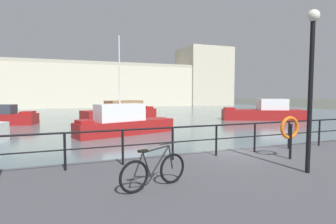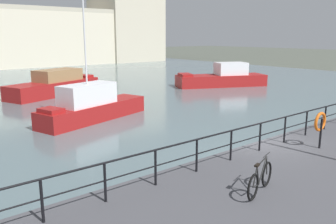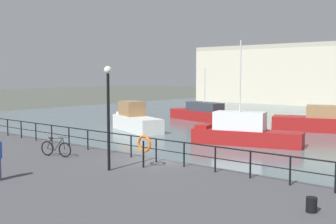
# 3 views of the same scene
# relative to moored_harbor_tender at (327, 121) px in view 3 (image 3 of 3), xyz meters

# --- Properties ---
(ground_plane) EXTENTS (240.00, 240.00, 0.00)m
(ground_plane) POSITION_rel_moored_harbor_tender_xyz_m (-0.06, -21.66, -0.91)
(ground_plane) COLOR #4C5147
(quay_promenade) EXTENTS (56.00, 13.00, 0.97)m
(quay_promenade) POSITION_rel_moored_harbor_tender_xyz_m (-0.06, -28.16, -0.42)
(quay_promenade) COLOR #47474C
(quay_promenade) RESTS_ON ground_plane
(moored_harbor_tender) EXTENTS (8.93, 5.24, 2.24)m
(moored_harbor_tender) POSITION_rel_moored_harbor_tender_xyz_m (0.00, 0.00, 0.00)
(moored_harbor_tender) COLOR maroon
(moored_harbor_tender) RESTS_ON water_basin
(moored_small_launch) EXTENTS (6.66, 4.10, 2.53)m
(moored_small_launch) POSITION_rel_moored_harbor_tender_xyz_m (-13.00, -10.07, 0.03)
(moored_small_launch) COLOR white
(moored_small_launch) RESTS_ON water_basin
(moored_cabin_cruiser) EXTENTS (9.31, 4.26, 5.55)m
(moored_cabin_cruiser) POSITION_rel_moored_harbor_tender_xyz_m (-13.02, 0.11, -0.11)
(moored_cabin_cruiser) COLOR maroon
(moored_cabin_cruiser) RESTS_ON water_basin
(moored_white_yacht) EXTENTS (7.84, 3.96, 7.26)m
(moored_white_yacht) POSITION_rel_moored_harbor_tender_xyz_m (-1.92, -10.56, 0.01)
(moored_white_yacht) COLOR maroon
(moored_white_yacht) RESTS_ON water_basin
(quay_railing) EXTENTS (24.24, 0.07, 1.08)m
(quay_railing) POSITION_rel_moored_harbor_tender_xyz_m (-1.97, -22.41, 0.80)
(quay_railing) COLOR black
(quay_railing) RESTS_ON quay_promenade
(parked_bicycle) EXTENTS (1.71, 0.56, 0.98)m
(parked_bicycle) POSITION_rel_moored_harbor_tender_xyz_m (-4.11, -24.60, 0.45)
(parked_bicycle) COLOR black
(parked_bicycle) RESTS_ON quay_promenade
(mooring_bollard) EXTENTS (0.32, 0.32, 0.44)m
(mooring_bollard) POSITION_rel_moored_harbor_tender_xyz_m (8.68, -24.87, 0.28)
(mooring_bollard) COLOR black
(mooring_bollard) RESTS_ON quay_promenade
(life_ring_stand) EXTENTS (0.75, 0.16, 1.40)m
(life_ring_stand) POSITION_rel_moored_harbor_tender_xyz_m (0.85, -23.62, 1.04)
(life_ring_stand) COLOR black
(life_ring_stand) RESTS_ON quay_promenade
(quay_lamp_post) EXTENTS (0.32, 0.32, 4.31)m
(quay_lamp_post) POSITION_rel_moored_harbor_tender_xyz_m (0.12, -24.98, 2.84)
(quay_lamp_post) COLOR black
(quay_lamp_post) RESTS_ON quay_promenade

